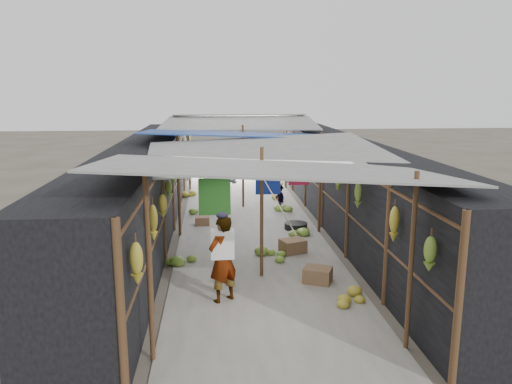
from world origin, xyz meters
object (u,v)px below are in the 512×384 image
object	(u,v)px
shopper_blue	(222,184)
vendor_seated	(279,198)
vendor_elderly	(223,259)
black_basin	(296,226)
crate_near	(293,246)

from	to	relation	value
shopper_blue	vendor_seated	xyz separation A→B (m)	(1.75, 0.25, -0.50)
shopper_blue	vendor_elderly	bearing A→B (deg)	-94.17
black_basin	shopper_blue	world-z (taller)	shopper_blue
vendor_seated	crate_near	bearing A→B (deg)	-24.48
crate_near	vendor_seated	world-z (taller)	vendor_seated
black_basin	shopper_blue	size ratio (longest dim) A/B	0.34
crate_near	black_basin	distance (m)	1.96
black_basin	vendor_elderly	size ratio (longest dim) A/B	0.39
shopper_blue	crate_near	bearing A→B (deg)	-71.45
black_basin	vendor_seated	xyz separation A→B (m)	(-0.16, 2.17, 0.31)
black_basin	vendor_elderly	xyz separation A→B (m)	(-2.03, -4.44, 0.69)
black_basin	vendor_seated	size ratio (longest dim) A/B	0.75
crate_near	black_basin	world-z (taller)	crate_near
crate_near	black_basin	xyz separation A→B (m)	(0.39, 1.92, -0.07)
vendor_elderly	shopper_blue	distance (m)	6.36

